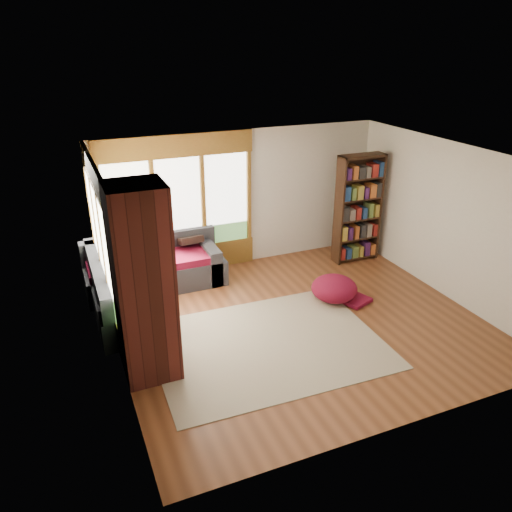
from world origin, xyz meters
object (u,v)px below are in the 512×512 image
object	(u,v)px
bookshelf	(358,209)
pouf	(334,288)
dog_tan	(148,247)
dog_brindle	(132,276)
area_rug	(268,344)
brick_chimney	(144,285)
sectional_sofa	(152,282)

from	to	relation	value
bookshelf	pouf	bearing A→B (deg)	-133.78
dog_tan	dog_brindle	xyz separation A→B (m)	(-0.43, -0.92, -0.06)
area_rug	dog_tan	size ratio (longest dim) A/B	2.87
brick_chimney	pouf	bearing A→B (deg)	13.36
area_rug	bookshelf	size ratio (longest dim) A/B	1.54
sectional_sofa	pouf	xyz separation A→B (m)	(2.84, -1.27, -0.08)
brick_chimney	pouf	distance (m)	3.54
dog_tan	pouf	bearing A→B (deg)	-78.76
area_rug	dog_brindle	bearing A→B (deg)	137.76
bookshelf	dog_brindle	xyz separation A→B (m)	(-4.48, -0.65, -0.30)
brick_chimney	bookshelf	distance (m)	5.00
brick_chimney	dog_brindle	distance (m)	1.54
area_rug	pouf	bearing A→B (deg)	27.08
sectional_sofa	bookshelf	size ratio (longest dim) A/B	1.04
area_rug	dog_tan	bearing A→B (deg)	116.53
sectional_sofa	dog_brindle	world-z (taller)	dog_brindle
pouf	dog_tan	bearing A→B (deg)	150.49
brick_chimney	sectional_sofa	size ratio (longest dim) A/B	1.18
brick_chimney	sectional_sofa	bearing A→B (deg)	77.71
bookshelf	dog_brindle	distance (m)	4.54
area_rug	sectional_sofa	bearing A→B (deg)	120.78
pouf	dog_tan	distance (m)	3.26
brick_chimney	dog_brindle	xyz separation A→B (m)	(0.06, 1.44, -0.54)
bookshelf	brick_chimney	bearing A→B (deg)	-155.26
brick_chimney	dog_brindle	size ratio (longest dim) A/B	2.81
area_rug	pouf	size ratio (longest dim) A/B	4.18
sectional_sofa	pouf	distance (m)	3.11
brick_chimney	area_rug	world-z (taller)	brick_chimney
dog_brindle	bookshelf	bearing A→B (deg)	-106.53
brick_chimney	dog_tan	size ratio (longest dim) A/B	2.29
bookshelf	dog_tan	xyz separation A→B (m)	(-4.05, 0.27, -0.24)
brick_chimney	dog_brindle	world-z (taller)	brick_chimney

